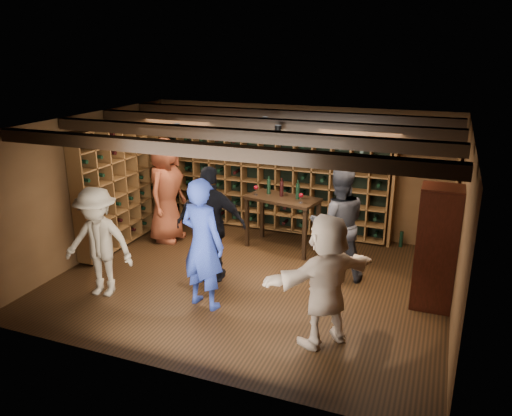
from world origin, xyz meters
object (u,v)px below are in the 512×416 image
at_px(man_blue_shirt, 203,244).
at_px(display_cabinet, 436,250).
at_px(guest_red_floral, 166,190).
at_px(guest_woman_black, 211,225).
at_px(guest_khaki, 98,242).
at_px(man_grey_suit, 338,224).
at_px(tasting_table, 282,204).
at_px(guest_beige, 326,281).

bearing_deg(man_blue_shirt, display_cabinet, -146.23).
height_order(man_blue_shirt, guest_red_floral, guest_red_floral).
bearing_deg(guest_woman_black, guest_khaki, 23.06).
relative_size(man_blue_shirt, man_grey_suit, 1.04).
xyz_separation_m(guest_khaki, tasting_table, (1.95, 2.68, 0.02)).
height_order(man_grey_suit, guest_khaki, man_grey_suit).
distance_m(guest_red_floral, guest_beige, 4.34).
xyz_separation_m(guest_beige, tasting_table, (-1.47, 2.74, -0.00)).
height_order(guest_red_floral, guest_woman_black, guest_red_floral).
xyz_separation_m(guest_red_floral, guest_woman_black, (1.55, -1.26, -0.06)).
bearing_deg(guest_red_floral, guest_khaki, -174.84).
bearing_deg(display_cabinet, guest_khaki, -163.06).
bearing_deg(man_grey_suit, guest_red_floral, -28.34).
bearing_deg(tasting_table, guest_khaki, -115.20).
distance_m(display_cabinet, guest_khaki, 4.84).
distance_m(display_cabinet, man_grey_suit, 1.52).
bearing_deg(display_cabinet, guest_red_floral, 169.67).
bearing_deg(guest_woman_black, man_blue_shirt, 92.99).
height_order(display_cabinet, guest_khaki, display_cabinet).
distance_m(man_blue_shirt, tasting_table, 2.47).
relative_size(display_cabinet, tasting_table, 1.25).
bearing_deg(tasting_table, guest_woman_black, -99.91).
height_order(guest_red_floral, guest_khaki, guest_red_floral).
relative_size(display_cabinet, guest_woman_black, 0.94).
xyz_separation_m(man_grey_suit, guest_woman_black, (-1.83, -0.77, 0.01)).
relative_size(guest_beige, tasting_table, 1.22).
relative_size(man_blue_shirt, guest_beige, 1.11).
height_order(display_cabinet, guest_beige, display_cabinet).
height_order(guest_beige, tasting_table, guest_beige).
bearing_deg(guest_woman_black, guest_red_floral, -53.86).
relative_size(display_cabinet, guest_red_floral, 0.88).
bearing_deg(display_cabinet, guest_woman_black, -173.57).
distance_m(display_cabinet, man_blue_shirt, 3.26).
bearing_deg(man_grey_suit, guest_khaki, 9.62).
bearing_deg(man_blue_shirt, guest_khaki, 21.48).
bearing_deg(man_blue_shirt, guest_woman_black, -59.34).
xyz_separation_m(man_grey_suit, tasting_table, (-1.20, 0.88, -0.06)).
height_order(display_cabinet, man_grey_suit, man_grey_suit).
bearing_deg(guest_red_floral, guest_woman_black, -129.36).
distance_m(guest_beige, tasting_table, 3.11).
bearing_deg(man_blue_shirt, guest_red_floral, -35.80).
distance_m(guest_khaki, tasting_table, 3.32).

